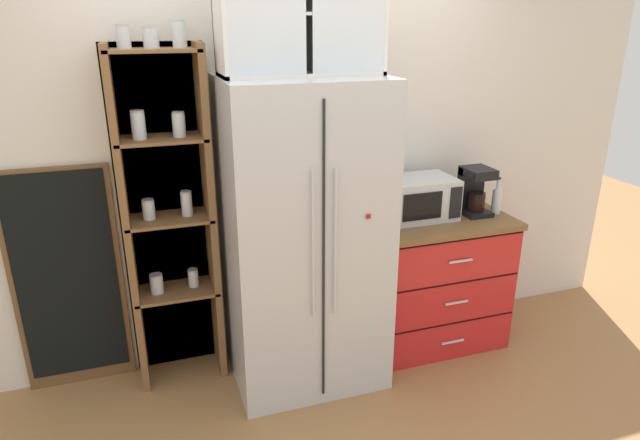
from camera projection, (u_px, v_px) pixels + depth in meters
ground_plane at (305, 368)px, 3.50m from camera, size 10.75×10.75×0.00m
wall_back_cream at (284, 159)px, 3.41m from camera, size 5.04×0.10×2.55m
refrigerator at (304, 237)px, 3.18m from camera, size 0.88×0.73×1.81m
pantry_shelf_column at (168, 211)px, 3.16m from camera, size 0.54×0.32×2.09m
counter_cabinet at (433, 280)px, 3.68m from camera, size 0.93×0.59×0.89m
microwave at (419, 198)px, 3.49m from camera, size 0.44×0.33×0.26m
coffee_maker at (474, 190)px, 3.56m from camera, size 0.17×0.20×0.31m
mug_cream at (440, 210)px, 3.51m from camera, size 0.11×0.08×0.10m
bottle_clear at (497, 198)px, 3.57m from camera, size 0.06×0.06×0.24m
upper_cabinet at (299, 14)px, 2.81m from camera, size 0.84×0.32×0.61m
chalkboard_menu at (68, 280)px, 3.16m from camera, size 0.60×0.04×1.35m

